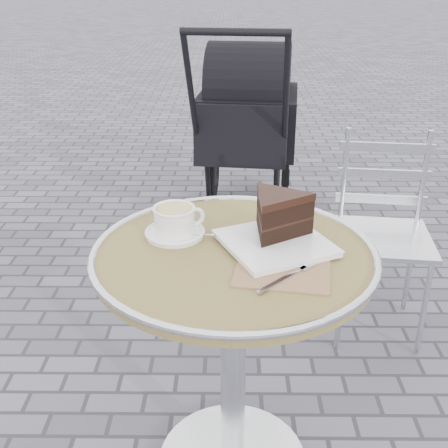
{
  "coord_description": "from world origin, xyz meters",
  "views": [
    {
      "loc": [
        -0.01,
        -1.24,
        1.39
      ],
      "look_at": [
        -0.03,
        0.06,
        0.78
      ],
      "focal_mm": 45.0,
      "sensor_mm": 36.0,
      "label": 1
    }
  ],
  "objects_px": {
    "cafe_table": "(234,307)",
    "cappuccino_set": "(175,223)",
    "cake_plate_set": "(277,221)",
    "baby_stroller": "(246,132)",
    "bistro_chair": "(383,210)"
  },
  "relations": [
    {
      "from": "cafe_table",
      "to": "cake_plate_set",
      "type": "distance_m",
      "value": 0.26
    },
    {
      "from": "cake_plate_set",
      "to": "baby_stroller",
      "type": "distance_m",
      "value": 1.84
    },
    {
      "from": "bistro_chair",
      "to": "cake_plate_set",
      "type": "bearing_deg",
      "value": -116.69
    },
    {
      "from": "cake_plate_set",
      "to": "bistro_chair",
      "type": "xyz_separation_m",
      "value": [
        0.48,
        0.75,
        -0.29
      ]
    },
    {
      "from": "cafe_table",
      "to": "cappuccino_set",
      "type": "bearing_deg",
      "value": 149.65
    },
    {
      "from": "cake_plate_set",
      "to": "baby_stroller",
      "type": "bearing_deg",
      "value": 66.06
    },
    {
      "from": "bistro_chair",
      "to": "baby_stroller",
      "type": "distance_m",
      "value": 1.19
    },
    {
      "from": "cafe_table",
      "to": "baby_stroller",
      "type": "relative_size",
      "value": 0.65
    },
    {
      "from": "cafe_table",
      "to": "bistro_chair",
      "type": "relative_size",
      "value": 0.92
    },
    {
      "from": "cake_plate_set",
      "to": "cafe_table",
      "type": "bearing_deg",
      "value": 179.61
    },
    {
      "from": "cappuccino_set",
      "to": "bistro_chair",
      "type": "height_order",
      "value": "same"
    },
    {
      "from": "cake_plate_set",
      "to": "bistro_chair",
      "type": "relative_size",
      "value": 0.51
    },
    {
      "from": "cafe_table",
      "to": "cappuccino_set",
      "type": "relative_size",
      "value": 4.09
    },
    {
      "from": "cappuccino_set",
      "to": "bistro_chair",
      "type": "relative_size",
      "value": 0.22
    },
    {
      "from": "baby_stroller",
      "to": "cafe_table",
      "type": "bearing_deg",
      "value": -86.09
    }
  ]
}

